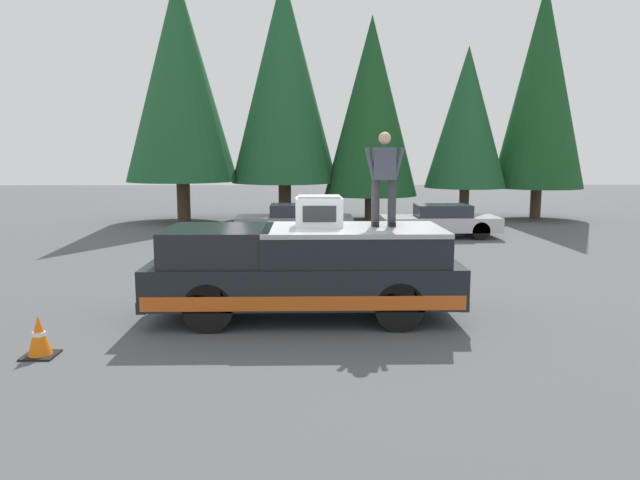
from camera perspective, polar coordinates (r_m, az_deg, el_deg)
The scene contains 12 objects.
ground_plane at distance 11.33m, azimuth -2.42°, elevation -6.88°, with size 90.00×90.00×0.00m, color #4C4F51.
pickup_truck at distance 10.77m, azimuth -1.50°, elevation -2.90°, with size 2.01×5.54×1.65m.
compressor_unit at distance 10.77m, azimuth -0.09°, elevation 2.76°, with size 0.65×0.84×0.56m.
person_on_truck_bed at distance 10.83m, azimuth 6.15°, elevation 6.06°, with size 0.29×0.72×1.69m.
parked_car_silver at distance 21.60m, azimuth 11.42°, elevation 1.80°, with size 1.64×4.10×1.16m.
parked_car_grey at distance 21.30m, azimuth -2.40°, elevation 1.87°, with size 1.64×4.10×1.16m.
traffic_cone at distance 9.77m, azimuth -25.25°, elevation -8.41°, with size 0.47×0.47×0.62m.
conifer_far_left at distance 28.95m, azimuth 20.42°, elevation 13.62°, with size 3.97×3.97×10.42m.
conifer_left at distance 27.48m, azimuth 13.87°, elevation 11.27°, with size 3.58×3.58×7.57m.
conifer_center_left at distance 26.74m, azimuth 4.94°, elevation 12.56°, with size 4.10×4.10×8.84m.
conifer_center_right at distance 27.20m, azimuth -3.47°, elevation 15.07°, with size 4.72×4.72×10.72m.
conifer_right at distance 27.06m, azimuth -13.27°, elevation 14.77°, with size 4.79×4.79×10.51m.
Camera 1 is at (-10.93, -0.22, 2.97)m, focal length 33.48 mm.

